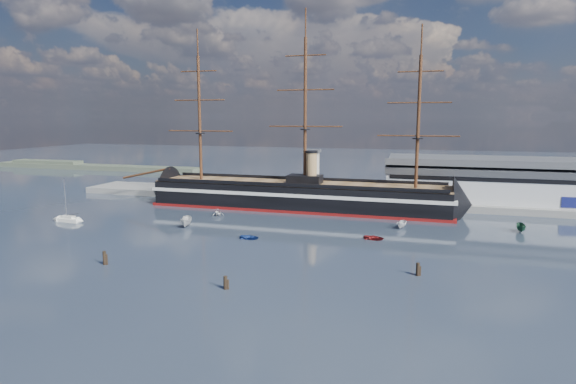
# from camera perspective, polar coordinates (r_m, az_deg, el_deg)

# --- Properties ---
(ground) EXTENTS (600.00, 600.00, 0.00)m
(ground) POSITION_cam_1_polar(r_m,az_deg,el_deg) (126.97, -2.06, -3.55)
(ground) COLOR #212C3A
(ground) RESTS_ON ground
(quay) EXTENTS (180.00, 18.00, 2.00)m
(quay) POSITION_cam_1_polar(r_m,az_deg,el_deg) (158.68, 5.53, -1.07)
(quay) COLOR slate
(quay) RESTS_ON ground
(warehouse) EXTENTS (63.00, 21.00, 11.60)m
(warehouse) POSITION_cam_1_polar(r_m,az_deg,el_deg) (159.69, 23.02, 1.22)
(warehouse) COLOR #B7BABC
(warehouse) RESTS_ON ground
(quay_tower) EXTENTS (5.00, 5.00, 15.00)m
(quay_tower) POSITION_cam_1_polar(r_m,az_deg,el_deg) (155.87, 2.84, 2.40)
(quay_tower) COLOR silver
(quay_tower) RESTS_ON ground
(shoreline) EXTENTS (120.00, 10.00, 4.00)m
(shoreline) POSITION_cam_1_polar(r_m,az_deg,el_deg) (278.98, -23.45, 2.84)
(shoreline) COLOR #3F4C38
(shoreline) RESTS_ON ground
(warship) EXTENTS (112.93, 16.83, 53.94)m
(warship) POSITION_cam_1_polar(r_m,az_deg,el_deg) (144.89, 0.56, -0.37)
(warship) COLOR black
(warship) RESTS_ON ground
(sailboat) EXTENTS (7.22, 2.61, 11.32)m
(sailboat) POSITION_cam_1_polar(r_m,az_deg,el_deg) (139.41, -24.61, -2.94)
(sailboat) COLOR silver
(sailboat) RESTS_ON ground
(motorboat_a) EXTENTS (8.06, 4.98, 3.03)m
(motorboat_a) POSITION_cam_1_polar(r_m,az_deg,el_deg) (124.22, -11.95, -4.03)
(motorboat_a) COLOR silver
(motorboat_a) RESTS_ON ground
(motorboat_b) EXTENTS (1.29, 2.90, 1.32)m
(motorboat_b) POSITION_cam_1_polar(r_m,az_deg,el_deg) (109.69, -4.60, -5.58)
(motorboat_b) COLOR navy
(motorboat_b) RESTS_ON ground
(motorboat_c) EXTENTS (5.79, 3.22, 2.19)m
(motorboat_c) POSITION_cam_1_polar(r_m,az_deg,el_deg) (123.21, 13.33, -4.18)
(motorboat_c) COLOR silver
(motorboat_c) RESTS_ON ground
(motorboat_d) EXTENTS (6.48, 5.82, 2.25)m
(motorboat_d) POSITION_cam_1_polar(r_m,az_deg,el_deg) (136.04, -8.30, -2.80)
(motorboat_d) COLOR silver
(motorboat_d) RESTS_ON ground
(motorboat_e) EXTENTS (1.71, 3.10, 1.37)m
(motorboat_e) POSITION_cam_1_polar(r_m,az_deg,el_deg) (110.56, 10.14, -5.58)
(motorboat_e) COLOR maroon
(motorboat_e) RESTS_ON ground
(motorboat_f) EXTENTS (6.37, 2.63, 2.50)m
(motorboat_f) POSITION_cam_1_polar(r_m,az_deg,el_deg) (128.61, 25.87, -4.30)
(motorboat_f) COLOR #18402B
(motorboat_f) RESTS_ON ground
(piling_near_left) EXTENTS (0.64, 0.64, 3.32)m
(piling_near_left) POSITION_cam_1_polar(r_m,az_deg,el_deg) (97.28, -20.88, -8.05)
(piling_near_left) COLOR black
(piling_near_left) RESTS_ON ground
(piling_near_mid) EXTENTS (0.64, 0.64, 2.89)m
(piling_near_mid) POSITION_cam_1_polar(r_m,az_deg,el_deg) (79.39, -7.41, -11.35)
(piling_near_mid) COLOR black
(piling_near_mid) RESTS_ON ground
(piling_far_right) EXTENTS (0.64, 0.64, 3.00)m
(piling_far_right) POSITION_cam_1_polar(r_m,az_deg,el_deg) (87.99, 15.10, -9.55)
(piling_far_right) COLOR black
(piling_far_right) RESTS_ON ground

